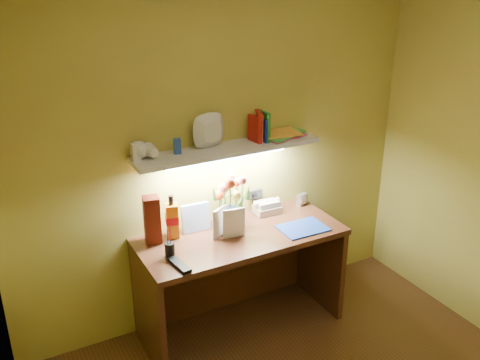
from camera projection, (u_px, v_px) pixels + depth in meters
name	position (u px, v px, depth m)	size (l,w,h in m)	color
desk	(241.00, 281.00, 3.74)	(1.40, 0.60, 0.75)	#3D2110
flower_bouquet	(230.00, 201.00, 3.65)	(0.23, 0.23, 0.36)	#0A1336
telephone	(267.00, 206.00, 3.88)	(0.18, 0.14, 0.11)	beige
desk_clock	(302.00, 199.00, 4.01)	(0.09, 0.04, 0.09)	#B9BABF
whisky_bottle	(172.00, 216.00, 3.50)	(0.08, 0.08, 0.30)	#BA6207
whisky_box	(152.00, 220.00, 3.44)	(0.10, 0.10, 0.32)	#53170B
pen_cup	(170.00, 245.00, 3.30)	(0.06, 0.06, 0.15)	black
art_card	(195.00, 217.00, 3.61)	(0.19, 0.04, 0.19)	white
tv_remote	(180.00, 265.00, 3.21)	(0.06, 0.20, 0.02)	black
blue_folder	(303.00, 228.00, 3.67)	(0.32, 0.23, 0.01)	#2247AB
desk_book_a	(213.00, 226.00, 3.47)	(0.15, 0.02, 0.21)	silver
desk_book_b	(223.00, 225.00, 3.49)	(0.15, 0.02, 0.21)	white
wall_shelf	(229.00, 144.00, 3.52)	(1.30, 0.35, 0.24)	white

